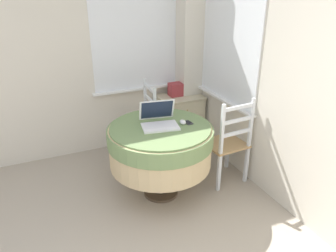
{
  "coord_description": "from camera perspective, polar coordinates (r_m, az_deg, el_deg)",
  "views": [
    {
      "loc": [
        0.01,
        -0.93,
        2.09
      ],
      "look_at": [
        1.26,
        1.89,
        0.69
      ],
      "focal_mm": 35.0,
      "sensor_mm": 36.0,
      "label": 1
    }
  ],
  "objects": [
    {
      "name": "corner_room_shell",
      "position": [
        3.2,
        -0.41,
        9.67
      ],
      "size": [
        4.4,
        4.87,
        2.55
      ],
      "color": "beige",
      "rests_on": "ground_plane"
    },
    {
      "name": "round_dining_table",
      "position": [
        3.25,
        -1.34,
        -3.03
      ],
      "size": [
        1.04,
        1.04,
        0.78
      ],
      "color": "#4C3D2D",
      "rests_on": "ground_plane"
    },
    {
      "name": "laptop",
      "position": [
        3.18,
        -1.57,
        0.96
      ],
      "size": [
        0.4,
        0.37,
        0.23
      ],
      "color": "white",
      "rests_on": "round_dining_table"
    },
    {
      "name": "computer_mouse",
      "position": [
        3.22,
        2.59,
        0.69
      ],
      "size": [
        0.06,
        0.09,
        0.04
      ],
      "color": "white",
      "rests_on": "round_dining_table"
    },
    {
      "name": "cell_phone",
      "position": [
        3.25,
        3.55,
        0.61
      ],
      "size": [
        0.07,
        0.11,
        0.01
      ],
      "color": "#2D2D33",
      "rests_on": "round_dining_table"
    },
    {
      "name": "dining_chair_near_back_window",
      "position": [
        3.96,
        -4.8,
        0.01
      ],
      "size": [
        0.42,
        0.44,
        0.99
      ],
      "color": "tan",
      "rests_on": "ground_plane"
    },
    {
      "name": "dining_chair_near_right_window",
      "position": [
        3.59,
        10.34,
        -3.02
      ],
      "size": [
        0.45,
        0.42,
        0.99
      ],
      "color": "tan",
      "rests_on": "ground_plane"
    },
    {
      "name": "corner_cabinet",
      "position": [
        4.47,
        2.1,
        1.21
      ],
      "size": [
        0.57,
        0.44,
        0.67
      ],
      "color": "beige",
      "rests_on": "ground_plane"
    },
    {
      "name": "storage_box",
      "position": [
        4.35,
        1.6,
        6.42
      ],
      "size": [
        0.22,
        0.14,
        0.17
      ],
      "color": "#9E3338",
      "rests_on": "corner_cabinet"
    }
  ]
}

